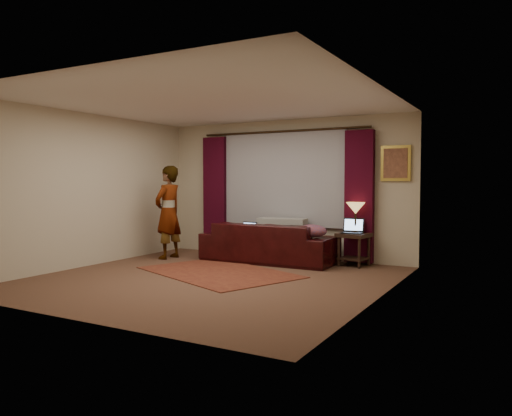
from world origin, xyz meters
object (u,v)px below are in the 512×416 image
(sofa, at_px, (269,235))
(laptop_sofa, at_px, (246,229))
(end_table, at_px, (354,250))
(person, at_px, (168,212))
(tiffany_lamp, at_px, (355,218))
(laptop_table, at_px, (352,226))

(sofa, bearing_deg, laptop_sofa, 30.36)
(end_table, height_order, person, person)
(laptop_sofa, relative_size, tiffany_lamp, 0.63)
(end_table, bearing_deg, laptop_sofa, -164.07)
(end_table, distance_m, laptop_table, 0.41)
(end_table, height_order, laptop_table, laptop_table)
(end_table, bearing_deg, laptop_table, -100.83)
(person, bearing_deg, sofa, 108.72)
(end_table, bearing_deg, sofa, -168.12)
(laptop_sofa, xyz_separation_m, end_table, (1.83, 0.52, -0.31))
(tiffany_lamp, height_order, person, person)
(end_table, xyz_separation_m, person, (-3.30, -0.87, 0.59))
(sofa, bearing_deg, tiffany_lamp, -166.50)
(sofa, relative_size, laptop_table, 6.27)
(end_table, bearing_deg, tiffany_lamp, 87.27)
(laptop_table, bearing_deg, sofa, -176.75)
(sofa, xyz_separation_m, laptop_sofa, (-0.35, -0.21, 0.11))
(sofa, bearing_deg, person, 16.24)
(tiffany_lamp, bearing_deg, laptop_sofa, -162.23)
(sofa, bearing_deg, end_table, -168.86)
(end_table, distance_m, tiffany_lamp, 0.55)
(laptop_sofa, xyz_separation_m, tiffany_lamp, (1.83, 0.59, 0.23))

